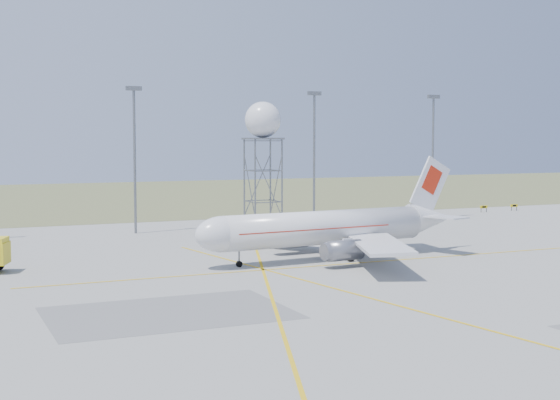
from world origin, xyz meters
name	(u,v)px	position (x,y,z in m)	size (l,w,h in m)	color
ground	(513,330)	(0.00, 0.00, 0.00)	(400.00, 400.00, 0.00)	#A5A59F
grass_strip	(101,197)	(0.00, 140.00, 0.01)	(400.00, 120.00, 0.03)	#526537
mast_b	(135,147)	(-10.00, 66.00, 12.07)	(2.20, 0.50, 20.50)	slate
mast_c	(314,147)	(18.00, 66.00, 12.07)	(2.20, 0.50, 20.50)	slate
mast_d	(433,146)	(40.00, 66.00, 12.07)	(2.20, 0.50, 20.50)	slate
taxi_sign_near	(484,207)	(55.60, 72.00, 0.89)	(1.60, 0.17, 1.20)	black
taxi_sign_far	(514,206)	(62.60, 72.00, 0.89)	(1.60, 0.17, 1.20)	black
airliner_main	(328,228)	(3.33, 33.62, 3.43)	(32.89, 31.87, 11.19)	silver
radar_tower	(263,159)	(6.93, 60.15, 10.36)	(5.10, 5.10, 18.46)	slate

